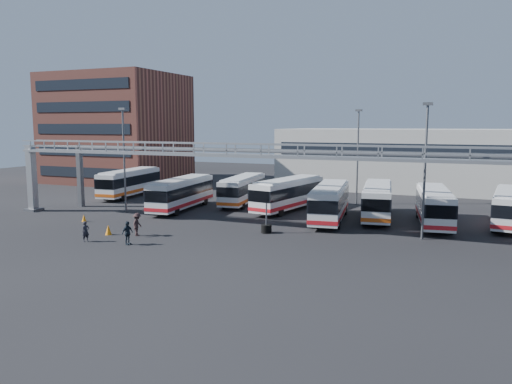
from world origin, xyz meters
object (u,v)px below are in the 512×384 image
at_px(light_pole_left, 124,154).
at_px(light_pole_mid, 425,164).
at_px(bus_2, 181,192).
at_px(pedestrian_c, 137,224).
at_px(tire_stack, 266,228).
at_px(light_pole_back, 358,151).
at_px(cone_left, 108,230).
at_px(bus_5, 330,201).
at_px(bus_0, 130,182).
at_px(pedestrian_d, 127,233).
at_px(bus_7, 434,205).
at_px(bus_4, 288,193).
at_px(pedestrian_a, 86,232).
at_px(cone_right, 84,218).
at_px(bus_8, 509,206).
at_px(bus_3, 243,189).
at_px(bus_6, 377,200).

xyz_separation_m(light_pole_left, light_pole_mid, (28.00, -1.00, 0.00)).
bearing_deg(bus_2, light_pole_left, -147.70).
xyz_separation_m(pedestrian_c, tire_stack, (8.87, 4.87, -0.49)).
bearing_deg(light_pole_left, bus_2, 37.10).
xyz_separation_m(light_pole_back, cone_left, (-14.88, -22.95, -5.34)).
height_order(bus_5, cone_left, bus_5).
relative_size(bus_0, pedestrian_d, 6.36).
distance_m(bus_7, pedestrian_c, 24.88).
bearing_deg(bus_4, bus_5, -24.28).
relative_size(pedestrian_a, cone_right, 2.40).
bearing_deg(pedestrian_a, bus_8, -36.56).
xyz_separation_m(light_pole_mid, cone_left, (-22.88, -7.95, -5.34)).
height_order(light_pole_left, bus_2, light_pole_left).
relative_size(bus_8, tire_stack, 4.28).
bearing_deg(light_pole_left, pedestrian_a, -65.94).
xyz_separation_m(light_pole_mid, bus_3, (-19.35, 9.93, -4.04)).
bearing_deg(light_pole_back, tire_stack, -101.84).
relative_size(light_pole_mid, cone_left, 13.02).
xyz_separation_m(bus_8, pedestrian_a, (-29.27, -18.43, -0.95)).
xyz_separation_m(light_pole_left, bus_7, (28.48, 4.92, -3.98)).
distance_m(bus_2, bus_5, 15.36).
xyz_separation_m(bus_2, bus_6, (19.11, 2.81, -0.02)).
relative_size(bus_0, cone_left, 13.87).
xyz_separation_m(bus_8, pedestrian_c, (-26.93, -15.33, -0.81)).
xyz_separation_m(light_pole_back, bus_8, (14.39, -7.04, -4.02)).
relative_size(light_pole_left, cone_left, 13.02).
bearing_deg(pedestrian_d, bus_8, -46.06).
relative_size(light_pole_mid, bus_0, 0.94).
xyz_separation_m(bus_4, pedestrian_a, (-9.40, -18.50, -1.04)).
bearing_deg(bus_5, bus_7, 2.18).
relative_size(light_pole_left, bus_5, 0.93).
height_order(cone_right, tire_stack, tire_stack).
bearing_deg(bus_7, light_pole_mid, -103.07).
distance_m(light_pole_mid, bus_4, 16.17).
height_order(light_pole_mid, bus_3, light_pole_mid).
bearing_deg(bus_5, pedestrian_c, -144.38).
bearing_deg(light_pole_back, light_pole_left, -145.01).
relative_size(bus_6, bus_7, 1.01).
bearing_deg(bus_6, cone_right, -162.08).
xyz_separation_m(light_pole_mid, bus_6, (-4.51, 7.13, -3.96)).
height_order(pedestrian_c, cone_left, pedestrian_c).
bearing_deg(light_pole_back, bus_6, -66.10).
xyz_separation_m(bus_3, bus_8, (25.74, -1.97, 0.02)).
xyz_separation_m(light_pole_left, bus_8, (34.39, 6.96, -4.02)).
relative_size(light_pole_mid, bus_6, 0.95).
bearing_deg(bus_3, cone_left, -107.88).
bearing_deg(bus_0, bus_2, -34.08).
height_order(bus_8, cone_left, bus_8).
height_order(light_pole_left, cone_right, light_pole_left).
xyz_separation_m(light_pole_mid, tire_stack, (-11.67, -2.50, -5.32)).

